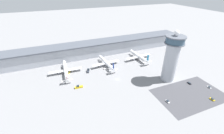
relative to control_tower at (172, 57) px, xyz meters
name	(u,v)px	position (x,y,z in m)	size (l,w,h in m)	color
ground_plane	(118,79)	(-49.40, 19.43, -26.50)	(1000.00, 1000.00, 0.00)	gray
terminal_building	(98,48)	(-49.40, 89.43, -16.94)	(257.25, 25.00, 18.92)	#A3A8B2
control_tower	(172,57)	(0.00, 0.00, 0.00)	(18.92, 18.92, 53.29)	#ADB2BC
parking_lot_surface	(190,94)	(2.91, -28.29, -26.50)	(64.00, 40.00, 0.01)	#424247
airplane_gate_alpha	(66,70)	(-99.35, 52.33, -22.47)	(36.96, 44.27, 12.49)	white
airplane_gate_bravo	(106,63)	(-50.61, 51.12, -22.03)	(35.54, 40.97, 12.93)	white
airplane_gate_charlie	(139,56)	(-3.95, 52.29, -21.95)	(37.14, 39.11, 14.36)	white
service_truck_catering	(79,87)	(-90.95, 20.12, -25.45)	(7.97, 2.71, 3.02)	black
service_truck_fuel	(68,73)	(-97.22, 51.38, -25.57)	(5.76, 7.83, 2.68)	black
service_truck_baggage	(88,71)	(-74.62, 47.07, -25.41)	(5.02, 8.00, 3.13)	black
service_truck_water	(107,68)	(-52.10, 45.04, -25.65)	(8.62, 3.83, 2.46)	black
car_maroon_suv	(209,87)	(28.85, -27.79, -25.96)	(1.94, 4.23, 1.41)	black
car_silver_sedan	(212,99)	(15.59, -41.35, -25.93)	(1.95, 4.46, 1.47)	black
car_green_van	(189,83)	(15.89, -15.26, -25.97)	(1.87, 4.51, 1.37)	black
car_navy_sedan	(168,101)	(-22.97, -28.84, -25.90)	(1.97, 4.37, 1.54)	black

